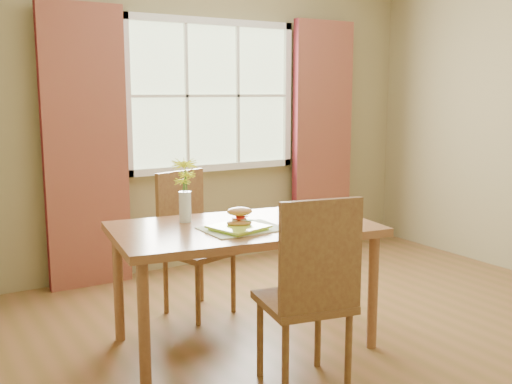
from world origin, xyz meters
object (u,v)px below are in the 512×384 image
at_px(chair_far, 191,235).
at_px(water_glass, 288,217).
at_px(flower_vase, 185,184).
at_px(croissant_sandwich, 240,217).
at_px(chair_near, 311,288).
at_px(dining_table, 244,238).

height_order(chair_far, water_glass, chair_far).
bearing_deg(chair_far, flower_vase, -134.52).
height_order(croissant_sandwich, flower_vase, flower_vase).
distance_m(chair_near, flower_vase, 1.08).
height_order(dining_table, flower_vase, flower_vase).
bearing_deg(flower_vase, chair_far, 61.87).
relative_size(dining_table, chair_near, 1.59).
height_order(water_glass, flower_vase, flower_vase).
height_order(chair_near, flower_vase, flower_vase).
relative_size(water_glass, flower_vase, 0.28).
xyz_separation_m(chair_near, flower_vase, (-0.24, 0.97, 0.42)).
bearing_deg(croissant_sandwich, chair_far, 109.24).
xyz_separation_m(chair_near, croissant_sandwich, (-0.06, 0.62, 0.26)).
bearing_deg(water_glass, chair_near, -112.80).
distance_m(dining_table, flower_vase, 0.48).
xyz_separation_m(croissant_sandwich, flower_vase, (-0.18, 0.35, 0.16)).
height_order(chair_near, chair_far, chair_near).
bearing_deg(chair_near, croissant_sandwich, 106.31).
bearing_deg(chair_near, flower_vase, 114.88).
bearing_deg(chair_far, croissant_sandwich, -110.24).
bearing_deg(chair_far, dining_table, -104.41).
distance_m(croissant_sandwich, flower_vase, 0.42).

